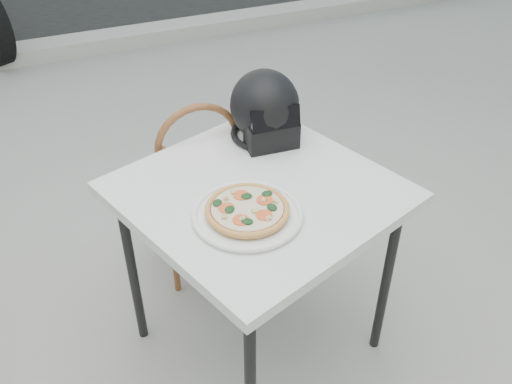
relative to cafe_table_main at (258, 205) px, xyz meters
name	(u,v)px	position (x,y,z in m)	size (l,w,h in m)	color
ground	(165,310)	(-0.31, 0.30, -0.71)	(80.00, 80.00, 0.00)	#989590
curb	(66,47)	(-0.31, 3.30, -0.65)	(30.00, 0.25, 0.12)	#A29E97
cafe_table_main	(258,205)	(0.00, 0.00, 0.00)	(1.05, 1.05, 0.78)	silver
plate	(247,215)	(-0.09, -0.13, 0.08)	(0.42, 0.42, 0.02)	white
pizza	(247,209)	(-0.09, -0.13, 0.10)	(0.27, 0.27, 0.03)	tan
helmet	(265,110)	(0.15, 0.29, 0.19)	(0.28, 0.28, 0.26)	black
cafe_chair_main	(195,182)	(-0.09, 0.48, -0.20)	(0.36, 0.36, 0.92)	brown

